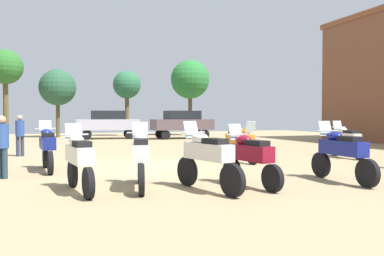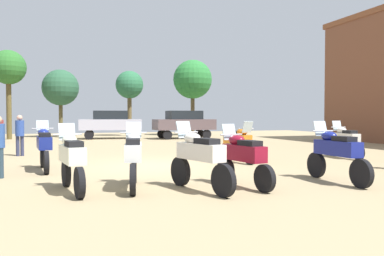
{
  "view_description": "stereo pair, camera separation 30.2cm",
  "coord_description": "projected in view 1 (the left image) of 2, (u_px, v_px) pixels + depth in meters",
  "views": [
    {
      "loc": [
        -3.15,
        -12.35,
        1.65
      ],
      "look_at": [
        3.42,
        5.74,
        1.05
      ],
      "focal_mm": 36.57,
      "sensor_mm": 36.0,
      "label": 1
    },
    {
      "loc": [
        -2.86,
        -12.45,
        1.65
      ],
      "look_at": [
        3.42,
        5.74,
        1.05
      ],
      "focal_mm": 36.57,
      "sensor_mm": 36.0,
      "label": 2
    }
  ],
  "objects": [
    {
      "name": "motorcycle_9",
      "position": [
        240.0,
        142.0,
        13.77
      ],
      "size": [
        0.65,
        2.18,
        1.46
      ],
      "rotation": [
        0.0,
        0.0,
        3.27
      ],
      "color": "black",
      "rests_on": "ground"
    },
    {
      "name": "person_2",
      "position": [
        20.0,
        132.0,
        15.76
      ],
      "size": [
        0.42,
        0.42,
        1.67
      ],
      "rotation": [
        0.0,
        0.0,
        3.41
      ],
      "color": "#2A2F4B",
      "rests_on": "ground"
    },
    {
      "name": "car_1",
      "position": [
        108.0,
        122.0,
        27.79
      ],
      "size": [
        4.45,
        2.2,
        2.0
      ],
      "rotation": [
        0.0,
        0.0,
        1.48
      ],
      "color": "black",
      "rests_on": "ground"
    },
    {
      "name": "motorcycle_8",
      "position": [
        342.0,
        152.0,
        9.64
      ],
      "size": [
        0.62,
        2.32,
        1.5
      ],
      "rotation": [
        0.0,
        0.0,
        -0.01
      ],
      "color": "black",
      "rests_on": "ground"
    },
    {
      "name": "tree_4",
      "position": [
        5.0,
        68.0,
        26.86
      ],
      "size": [
        2.38,
        2.38,
        6.2
      ],
      "color": "brown",
      "rests_on": "ground"
    },
    {
      "name": "ground_plane",
      "position": [
        153.0,
        166.0,
        12.73
      ],
      "size": [
        44.0,
        52.0,
        0.02
      ],
      "color": "#9A8661"
    },
    {
      "name": "person_1",
      "position": [
        2.0,
        142.0,
        10.13
      ],
      "size": [
        0.48,
        0.48,
        1.64
      ],
      "rotation": [
        0.0,
        0.0,
        2.48
      ],
      "color": "#253745",
      "rests_on": "ground"
    },
    {
      "name": "motorcycle_2",
      "position": [
        141.0,
        156.0,
        8.75
      ],
      "size": [
        0.72,
        2.19,
        1.49
      ],
      "rotation": [
        0.0,
        0.0,
        -0.2
      ],
      "color": "black",
      "rests_on": "ground"
    },
    {
      "name": "tree_5",
      "position": [
        190.0,
        80.0,
        32.52
      ],
      "size": [
        3.23,
        3.23,
        6.29
      ],
      "color": "brown",
      "rests_on": "ground"
    },
    {
      "name": "tree_6",
      "position": [
        127.0,
        86.0,
        31.54
      ],
      "size": [
        2.24,
        2.24,
        5.28
      ],
      "color": "brown",
      "rests_on": "ground"
    },
    {
      "name": "motorcycle_4",
      "position": [
        250.0,
        156.0,
        8.98
      ],
      "size": [
        0.68,
        2.07,
        1.44
      ],
      "rotation": [
        0.0,
        0.0,
        0.17
      ],
      "color": "black",
      "rests_on": "ground"
    },
    {
      "name": "motorcycle_13",
      "position": [
        47.0,
        146.0,
        11.56
      ],
      "size": [
        0.62,
        2.28,
        1.5
      ],
      "rotation": [
        0.0,
        0.0,
        0.09
      ],
      "color": "black",
      "rests_on": "ground"
    },
    {
      "name": "tree_1",
      "position": [
        58.0,
        88.0,
        29.57
      ],
      "size": [
        2.74,
        2.74,
        5.16
      ],
      "color": "brown",
      "rests_on": "ground"
    },
    {
      "name": "motorcycle_10",
      "position": [
        79.0,
        159.0,
        8.32
      ],
      "size": [
        0.65,
        2.15,
        1.47
      ],
      "rotation": [
        0.0,
        0.0,
        0.14
      ],
      "color": "black",
      "rests_on": "ground"
    },
    {
      "name": "car_3",
      "position": [
        182.0,
        122.0,
        28.04
      ],
      "size": [
        4.33,
        1.88,
        2.0
      ],
      "rotation": [
        0.0,
        0.0,
        1.59
      ],
      "color": "black",
      "rests_on": "ground"
    },
    {
      "name": "motorcycle_11",
      "position": [
        207.0,
        157.0,
        8.48
      ],
      "size": [
        0.8,
        2.23,
        1.51
      ],
      "rotation": [
        0.0,
        0.0,
        0.26
      ],
      "color": "black",
      "rests_on": "ground"
    },
    {
      "name": "motorcycle_6",
      "position": [
        346.0,
        140.0,
        15.24
      ],
      "size": [
        0.65,
        2.19,
        1.44
      ],
      "rotation": [
        0.0,
        0.0,
        -0.13
      ],
      "color": "black",
      "rests_on": "ground"
    }
  ]
}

